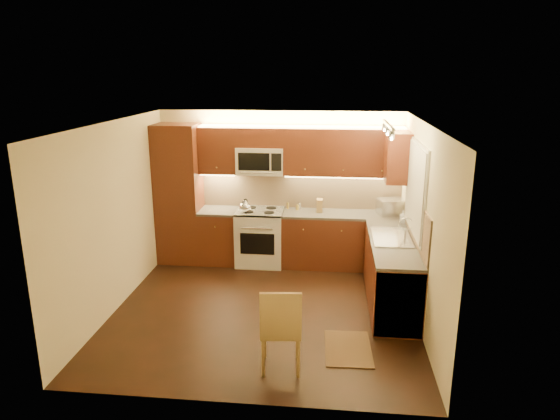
# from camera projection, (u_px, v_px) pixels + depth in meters

# --- Properties ---
(floor) EXTENTS (4.00, 4.00, 0.01)m
(floor) POSITION_uv_depth(u_px,v_px,m) (265.00, 309.00, 6.79)
(floor) COLOR black
(floor) RESTS_ON ground
(ceiling) EXTENTS (4.00, 4.00, 0.01)m
(ceiling) POSITION_uv_depth(u_px,v_px,m) (263.00, 123.00, 6.12)
(ceiling) COLOR beige
(ceiling) RESTS_ON ground
(wall_back) EXTENTS (4.00, 0.01, 2.50)m
(wall_back) POSITION_uv_depth(u_px,v_px,m) (280.00, 186.00, 8.37)
(wall_back) COLOR beige
(wall_back) RESTS_ON ground
(wall_front) EXTENTS (4.00, 0.01, 2.50)m
(wall_front) POSITION_uv_depth(u_px,v_px,m) (234.00, 285.00, 4.54)
(wall_front) COLOR beige
(wall_front) RESTS_ON ground
(wall_left) EXTENTS (0.01, 4.00, 2.50)m
(wall_left) POSITION_uv_depth(u_px,v_px,m) (115.00, 217.00, 6.66)
(wall_left) COLOR beige
(wall_left) RESTS_ON ground
(wall_right) EXTENTS (0.01, 4.00, 2.50)m
(wall_right) POSITION_uv_depth(u_px,v_px,m) (422.00, 226.00, 6.26)
(wall_right) COLOR beige
(wall_right) RESTS_ON ground
(pantry) EXTENTS (0.70, 0.60, 2.30)m
(pantry) POSITION_uv_depth(u_px,v_px,m) (179.00, 194.00, 8.28)
(pantry) COLOR #461F0F
(pantry) RESTS_ON floor
(base_cab_back_left) EXTENTS (0.62, 0.60, 0.86)m
(base_cab_back_left) POSITION_uv_depth(u_px,v_px,m) (220.00, 237.00, 8.41)
(base_cab_back_left) COLOR #461F0F
(base_cab_back_left) RESTS_ON floor
(counter_back_left) EXTENTS (0.62, 0.60, 0.04)m
(counter_back_left) POSITION_uv_depth(u_px,v_px,m) (219.00, 211.00, 8.28)
(counter_back_left) COLOR #383633
(counter_back_left) RESTS_ON base_cab_back_left
(base_cab_back_right) EXTENTS (1.92, 0.60, 0.86)m
(base_cab_back_right) POSITION_uv_depth(u_px,v_px,m) (341.00, 241.00, 8.20)
(base_cab_back_right) COLOR #461F0F
(base_cab_back_right) RESTS_ON floor
(counter_back_right) EXTENTS (1.92, 0.60, 0.04)m
(counter_back_right) POSITION_uv_depth(u_px,v_px,m) (342.00, 214.00, 8.08)
(counter_back_right) COLOR #383633
(counter_back_right) RESTS_ON base_cab_back_right
(base_cab_right) EXTENTS (0.60, 2.00, 0.86)m
(base_cab_right) POSITION_uv_depth(u_px,v_px,m) (391.00, 273.00, 6.89)
(base_cab_right) COLOR #461F0F
(base_cab_right) RESTS_ON floor
(counter_right) EXTENTS (0.60, 2.00, 0.04)m
(counter_right) POSITION_uv_depth(u_px,v_px,m) (393.00, 243.00, 6.77)
(counter_right) COLOR #383633
(counter_right) RESTS_ON base_cab_right
(dishwasher) EXTENTS (0.58, 0.60, 0.84)m
(dishwasher) POSITION_uv_depth(u_px,v_px,m) (397.00, 295.00, 6.22)
(dishwasher) COLOR silver
(dishwasher) RESTS_ON floor
(backsplash_back) EXTENTS (3.30, 0.02, 0.60)m
(backsplash_back) POSITION_uv_depth(u_px,v_px,m) (301.00, 190.00, 8.34)
(backsplash_back) COLOR tan
(backsplash_back) RESTS_ON wall_back
(backsplash_right) EXTENTS (0.02, 2.00, 0.60)m
(backsplash_right) POSITION_uv_depth(u_px,v_px,m) (416.00, 221.00, 6.65)
(backsplash_right) COLOR tan
(backsplash_right) RESTS_ON wall_right
(upper_cab_back_left) EXTENTS (0.62, 0.35, 0.75)m
(upper_cab_back_left) POSITION_uv_depth(u_px,v_px,m) (219.00, 150.00, 8.14)
(upper_cab_back_left) COLOR #461F0F
(upper_cab_back_left) RESTS_ON wall_back
(upper_cab_back_right) EXTENTS (1.92, 0.35, 0.75)m
(upper_cab_back_right) POSITION_uv_depth(u_px,v_px,m) (344.00, 152.00, 7.93)
(upper_cab_back_right) COLOR #461F0F
(upper_cab_back_right) RESTS_ON wall_back
(upper_cab_bridge) EXTENTS (0.76, 0.35, 0.31)m
(upper_cab_bridge) POSITION_uv_depth(u_px,v_px,m) (260.00, 137.00, 8.01)
(upper_cab_bridge) COLOR #461F0F
(upper_cab_bridge) RESTS_ON wall_back
(upper_cab_right_corner) EXTENTS (0.35, 0.50, 0.75)m
(upper_cab_right_corner) POSITION_uv_depth(u_px,v_px,m) (398.00, 157.00, 7.44)
(upper_cab_right_corner) COLOR #461F0F
(upper_cab_right_corner) RESTS_ON wall_right
(stove) EXTENTS (0.76, 0.65, 0.92)m
(stove) POSITION_uv_depth(u_px,v_px,m) (260.00, 237.00, 8.30)
(stove) COLOR silver
(stove) RESTS_ON floor
(microwave) EXTENTS (0.76, 0.38, 0.44)m
(microwave) POSITION_uv_depth(u_px,v_px,m) (261.00, 160.00, 8.09)
(microwave) COLOR silver
(microwave) RESTS_ON wall_back
(window_frame) EXTENTS (0.03, 1.44, 1.24)m
(window_frame) POSITION_uv_depth(u_px,v_px,m) (416.00, 189.00, 6.69)
(window_frame) COLOR silver
(window_frame) RESTS_ON wall_right
(window_blinds) EXTENTS (0.02, 1.36, 1.16)m
(window_blinds) POSITION_uv_depth(u_px,v_px,m) (415.00, 189.00, 6.69)
(window_blinds) COLOR silver
(window_blinds) RESTS_ON wall_right
(sink) EXTENTS (0.52, 0.86, 0.15)m
(sink) POSITION_uv_depth(u_px,v_px,m) (392.00, 232.00, 6.89)
(sink) COLOR silver
(sink) RESTS_ON counter_right
(faucet) EXTENTS (0.20, 0.04, 0.30)m
(faucet) POSITION_uv_depth(u_px,v_px,m) (406.00, 228.00, 6.85)
(faucet) COLOR silver
(faucet) RESTS_ON counter_right
(track_light_bar) EXTENTS (0.04, 1.20, 0.03)m
(track_light_bar) POSITION_uv_depth(u_px,v_px,m) (388.00, 125.00, 6.36)
(track_light_bar) COLOR silver
(track_light_bar) RESTS_ON ceiling
(kettle) EXTENTS (0.26, 0.26, 0.23)m
(kettle) POSITION_uv_depth(u_px,v_px,m) (245.00, 205.00, 8.03)
(kettle) COLOR silver
(kettle) RESTS_ON stove
(toaster_oven) EXTENTS (0.49, 0.41, 0.25)m
(toaster_oven) POSITION_uv_depth(u_px,v_px,m) (391.00, 207.00, 7.98)
(toaster_oven) COLOR silver
(toaster_oven) RESTS_ON counter_back_right
(knife_block) EXTENTS (0.10, 0.15, 0.21)m
(knife_block) POSITION_uv_depth(u_px,v_px,m) (320.00, 205.00, 8.14)
(knife_block) COLOR #9E8247
(knife_block) RESTS_ON counter_back_right
(spice_jar_a) EXTENTS (0.04, 0.04, 0.10)m
(spice_jar_a) POSITION_uv_depth(u_px,v_px,m) (300.00, 206.00, 8.33)
(spice_jar_a) COLOR silver
(spice_jar_a) RESTS_ON counter_back_right
(spice_jar_b) EXTENTS (0.05, 0.05, 0.10)m
(spice_jar_b) POSITION_uv_depth(u_px,v_px,m) (288.00, 206.00, 8.33)
(spice_jar_b) COLOR brown
(spice_jar_b) RESTS_ON counter_back_right
(spice_jar_c) EXTENTS (0.05, 0.05, 0.09)m
(spice_jar_c) POSITION_uv_depth(u_px,v_px,m) (299.00, 207.00, 8.29)
(spice_jar_c) COLOR silver
(spice_jar_c) RESTS_ON counter_back_right
(spice_jar_d) EXTENTS (0.05, 0.05, 0.09)m
(spice_jar_d) POSITION_uv_depth(u_px,v_px,m) (297.00, 207.00, 8.25)
(spice_jar_d) COLOR olive
(spice_jar_d) RESTS_ON counter_back_right
(soap_bottle) EXTENTS (0.09, 0.09, 0.18)m
(soap_bottle) POSITION_uv_depth(u_px,v_px,m) (403.00, 217.00, 7.57)
(soap_bottle) COLOR white
(soap_bottle) RESTS_ON counter_right
(rug) EXTENTS (0.56, 0.81, 0.01)m
(rug) POSITION_uv_depth(u_px,v_px,m) (348.00, 349.00, 5.82)
(rug) COLOR black
(rug) RESTS_ON floor
(dining_chair) EXTENTS (0.47, 0.47, 0.97)m
(dining_chair) POSITION_uv_depth(u_px,v_px,m) (281.00, 327.00, 5.34)
(dining_chair) COLOR #9E8247
(dining_chair) RESTS_ON floor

